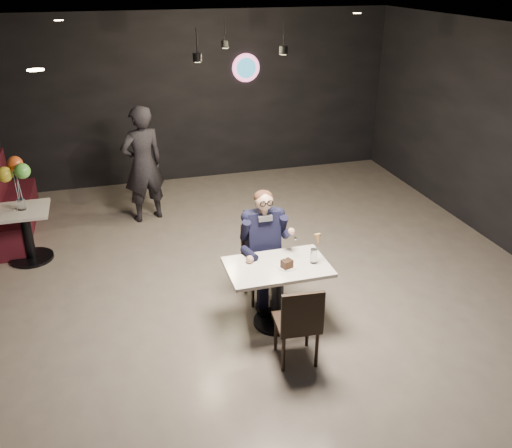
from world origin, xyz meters
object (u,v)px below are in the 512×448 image
object	(u,v)px
balloon_vase	(21,204)
booth_bench	(11,200)
passerby	(143,164)
chair_far	(263,264)
chair_near	(297,321)
main_table	(277,295)
side_table	(27,233)
seated_man	(263,245)
sundae_glass	(314,256)

from	to	relation	value
balloon_vase	booth_bench	bearing A→B (deg)	106.70
booth_bench	passerby	xyz separation A→B (m)	(1.97, -0.09, 0.40)
chair_far	booth_bench	distance (m)	4.16
chair_near	main_table	bearing A→B (deg)	95.01
side_table	balloon_vase	xyz separation A→B (m)	(0.00, 0.00, 0.42)
chair_near	seated_man	bearing A→B (deg)	95.01
chair_far	booth_bench	size ratio (longest dim) A/B	0.45
booth_bench	main_table	bearing A→B (deg)	-47.22
seated_man	passerby	world-z (taller)	passerby
chair_near	sundae_glass	xyz separation A→B (m)	(0.39, 0.58, 0.37)
side_table	passerby	size ratio (longest dim) A/B	0.45
main_table	seated_man	world-z (taller)	seated_man
sundae_glass	chair_near	bearing A→B (deg)	-124.16
booth_bench	passerby	distance (m)	2.01
side_table	seated_man	bearing A→B (deg)	-32.64
main_table	booth_bench	xyz separation A→B (m)	(-3.09, 3.33, 0.14)
chair_far	side_table	distance (m)	3.31
passerby	balloon_vase	bearing A→B (deg)	10.26
passerby	sundae_glass	bearing A→B (deg)	96.22
main_table	passerby	distance (m)	3.47
chair_near	seated_man	size ratio (longest dim) A/B	0.64
seated_man	balloon_vase	xyz separation A→B (m)	(-2.79, 1.78, 0.11)
seated_man	balloon_vase	size ratio (longest dim) A/B	9.41
chair_far	balloon_vase	size ratio (longest dim) A/B	6.01
booth_bench	balloon_vase	bearing A→B (deg)	-73.30
main_table	chair_far	distance (m)	0.56
chair_near	passerby	world-z (taller)	passerby
balloon_vase	chair_far	bearing A→B (deg)	-32.64
chair_near	sundae_glass	size ratio (longest dim) A/B	5.53
side_table	balloon_vase	size ratio (longest dim) A/B	5.35
passerby	main_table	bearing A→B (deg)	90.65
chair_near	side_table	size ratio (longest dim) A/B	1.12
chair_near	side_table	xyz separation A→B (m)	(-2.79, 2.96, -0.05)
side_table	chair_far	bearing A→B (deg)	-32.64
chair_near	booth_bench	bearing A→B (deg)	132.91
passerby	chair_near	bearing A→B (deg)	87.73
seated_man	sundae_glass	xyz separation A→B (m)	(0.39, -0.60, 0.11)
balloon_vase	seated_man	bearing A→B (deg)	-32.64
booth_bench	chair_near	bearing A→B (deg)	-52.11
main_table	side_table	size ratio (longest dim) A/B	1.34
chair_near	chair_far	bearing A→B (deg)	95.01
main_table	chair_near	bearing A→B (deg)	-90.00
sundae_glass	booth_bench	size ratio (longest dim) A/B	0.08
side_table	passerby	xyz separation A→B (m)	(1.67, 0.91, 0.50)
chair_near	sundae_glass	distance (m)	0.79
seated_man	booth_bench	size ratio (longest dim) A/B	0.70
sundae_glass	passerby	size ratio (longest dim) A/B	0.09
sundae_glass	balloon_vase	bearing A→B (deg)	143.07
seated_man	sundae_glass	size ratio (longest dim) A/B	8.66
main_table	seated_man	distance (m)	0.65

